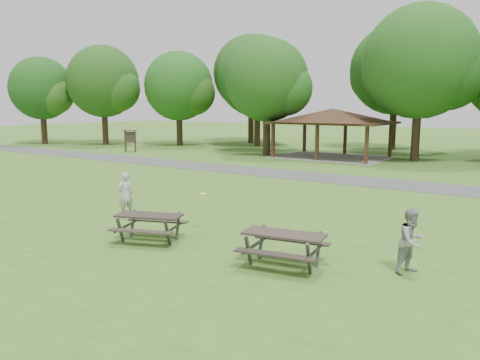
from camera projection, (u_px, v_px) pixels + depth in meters
name	position (u px, v px, depth m)	size (l,w,h in m)	color
ground	(142.00, 235.00, 14.61)	(160.00, 160.00, 0.00)	#3B6A1E
asphalt_path	(326.00, 178.00, 26.04)	(120.00, 3.20, 0.02)	#454648
pavilion	(333.00, 118.00, 35.94)	(8.60, 7.01, 3.76)	#3B1F15
notice_board	(130.00, 137.00, 40.21)	(1.60, 0.30, 1.88)	#362113
tree_row_a	(104.00, 84.00, 47.13)	(7.56, 7.20, 9.97)	#2F1D15
tree_row_b	(179.00, 88.00, 46.17)	(7.14, 6.80, 9.28)	black
tree_row_c	(258.00, 79.00, 44.99)	(8.19, 7.80, 10.67)	black
tree_row_d	(268.00, 83.00, 37.04)	(6.93, 6.60, 9.27)	black
tree_row_e	(421.00, 65.00, 32.79)	(8.40, 8.00, 11.02)	black
tree_deep_a	(252.00, 75.00, 49.42)	(8.40, 8.00, 11.38)	#301E15
tree_deep_b	(397.00, 72.00, 41.53)	(8.40, 8.00, 11.13)	black
tree_flank_left	(42.00, 90.00, 48.12)	(6.72, 6.40, 8.93)	#301F15
picnic_table_middle	(149.00, 221.00, 13.87)	(2.35, 2.13, 0.84)	black
picnic_table_far	(284.00, 241.00, 11.70)	(2.27, 1.94, 0.88)	#302723
frisbee_in_flight	(203.00, 194.00, 14.78)	(0.32, 0.32, 0.02)	#FFFA28
frisbee_thrower	(126.00, 195.00, 16.88)	(0.60, 0.39, 1.63)	#B0B0B3
frisbee_catcher	(412.00, 241.00, 11.19)	(0.77, 0.60, 1.59)	gray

